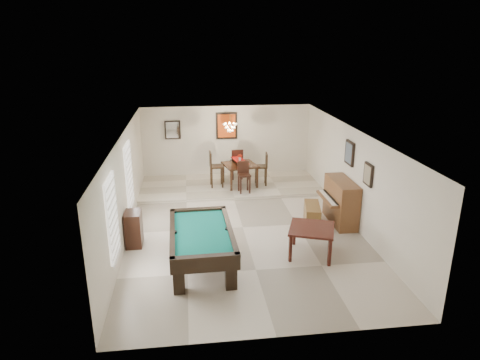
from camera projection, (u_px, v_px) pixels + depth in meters
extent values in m
cube|color=beige|center=(243.00, 228.00, 11.55)|extent=(6.00, 9.00, 0.02)
cube|color=silver|center=(227.00, 142.00, 15.37)|extent=(6.00, 0.04, 2.60)
cube|color=silver|center=(279.00, 270.00, 6.90)|extent=(6.00, 0.04, 2.60)
cube|color=silver|center=(125.00, 186.00, 10.79)|extent=(0.04, 9.00, 2.60)
cube|color=silver|center=(353.00, 177.00, 11.49)|extent=(0.04, 9.00, 2.60)
cube|color=white|center=(243.00, 133.00, 10.73)|extent=(6.00, 9.00, 0.04)
cube|color=beige|center=(230.00, 186.00, 14.59)|extent=(6.00, 2.50, 0.12)
cube|color=white|center=(112.00, 217.00, 8.69)|extent=(0.06, 1.00, 1.70)
cube|color=white|center=(129.00, 175.00, 11.32)|extent=(0.06, 1.00, 1.70)
cube|color=brown|center=(312.00, 215.00, 11.66)|extent=(0.59, 1.06, 0.56)
cube|color=black|center=(134.00, 229.00, 10.44)|extent=(0.39, 0.58, 0.87)
cube|color=#D84C14|center=(227.00, 126.00, 15.15)|extent=(0.75, 0.06, 0.95)
cube|color=white|center=(173.00, 130.00, 14.95)|extent=(0.55, 0.06, 0.65)
cube|color=slate|center=(350.00, 153.00, 11.58)|extent=(0.06, 0.55, 0.65)
cube|color=gray|center=(368.00, 175.00, 10.42)|extent=(0.06, 0.45, 0.55)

